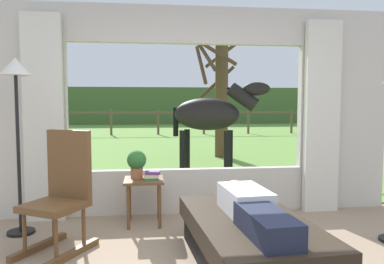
% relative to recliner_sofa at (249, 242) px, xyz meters
% --- Properties ---
extents(back_wall_with_window, '(5.20, 0.12, 2.55)m').
position_rel_recliner_sofa_xyz_m(back_wall_with_window, '(-0.34, 1.68, 1.03)').
color(back_wall_with_window, beige).
rests_on(back_wall_with_window, ground_plane).
extents(curtain_panel_left, '(0.44, 0.10, 2.40)m').
position_rel_recliner_sofa_xyz_m(curtain_panel_left, '(-2.03, 1.54, 0.98)').
color(curtain_panel_left, silver).
rests_on(curtain_panel_left, ground_plane).
extents(curtain_panel_right, '(0.44, 0.10, 2.40)m').
position_rel_recliner_sofa_xyz_m(curtain_panel_right, '(1.35, 1.54, 0.98)').
color(curtain_panel_right, silver).
rests_on(curtain_panel_right, ground_plane).
extents(outdoor_pasture_lawn, '(36.00, 21.68, 0.02)m').
position_rel_recliner_sofa_xyz_m(outdoor_pasture_lawn, '(-0.34, 12.58, -0.21)').
color(outdoor_pasture_lawn, olive).
rests_on(outdoor_pasture_lawn, ground_plane).
extents(distant_hill_ridge, '(36.00, 2.00, 2.40)m').
position_rel_recliner_sofa_xyz_m(distant_hill_ridge, '(-0.34, 22.42, 0.98)').
color(distant_hill_ridge, '#446131').
rests_on(distant_hill_ridge, ground_plane).
extents(recliner_sofa, '(1.03, 1.77, 0.42)m').
position_rel_recliner_sofa_xyz_m(recliner_sofa, '(0.00, 0.00, 0.00)').
color(recliner_sofa, black).
rests_on(recliner_sofa, ground_plane).
extents(reclining_person, '(0.39, 1.44, 0.22)m').
position_rel_recliner_sofa_xyz_m(reclining_person, '(-0.00, -0.05, 0.30)').
color(reclining_person, silver).
rests_on(reclining_person, recliner_sofa).
extents(rocking_chair, '(0.74, 0.82, 1.12)m').
position_rel_recliner_sofa_xyz_m(rocking_chair, '(-1.64, 0.59, 0.33)').
color(rocking_chair, brown).
rests_on(rocking_chair, ground_plane).
extents(side_table, '(0.44, 0.44, 0.52)m').
position_rel_recliner_sofa_xyz_m(side_table, '(-0.88, 1.25, 0.21)').
color(side_table, brown).
rests_on(side_table, ground_plane).
extents(potted_plant, '(0.22, 0.22, 0.32)m').
position_rel_recliner_sofa_xyz_m(potted_plant, '(-0.96, 1.31, 0.48)').
color(potted_plant, '#9E6042').
rests_on(potted_plant, side_table).
extents(book_stack, '(0.19, 0.15, 0.10)m').
position_rel_recliner_sofa_xyz_m(book_stack, '(-0.79, 1.20, 0.35)').
color(book_stack, '#337247').
rests_on(book_stack, side_table).
extents(floor_lamp_left, '(0.32, 0.32, 1.84)m').
position_rel_recliner_sofa_xyz_m(floor_lamp_left, '(-2.17, 1.09, 1.27)').
color(floor_lamp_left, black).
rests_on(floor_lamp_left, ground_plane).
extents(horse, '(1.79, 1.02, 1.73)m').
position_rel_recliner_sofa_xyz_m(horse, '(0.34, 3.93, 0.94)').
color(horse, black).
rests_on(horse, outdoor_pasture_lawn).
extents(pasture_tree, '(1.60, 1.55, 3.20)m').
position_rel_recliner_sofa_xyz_m(pasture_tree, '(0.99, 6.35, 1.39)').
color(pasture_tree, '#4C3823').
rests_on(pasture_tree, outdoor_pasture_lawn).
extents(pasture_fence_line, '(16.10, 0.10, 1.10)m').
position_rel_recliner_sofa_xyz_m(pasture_fence_line, '(-0.34, 13.40, 0.53)').
color(pasture_fence_line, brown).
rests_on(pasture_fence_line, outdoor_pasture_lawn).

